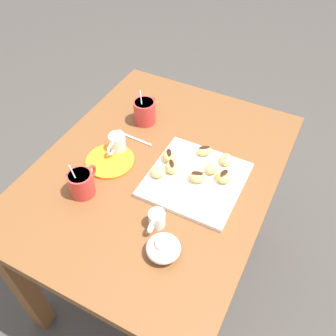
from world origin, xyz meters
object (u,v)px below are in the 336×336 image
at_px(ice_cream_bowl, 163,247).
at_px(beignet_5, 169,156).
at_px(chocolate_sauce_pitcher, 157,219).
at_px(beignet_7, 226,160).
at_px(pastry_plate_square, 195,180).
at_px(beignet_6, 211,169).
at_px(coffee_mug_red_left, 82,182).
at_px(beignet_1, 204,151).
at_px(beignet_4, 158,172).
at_px(beignet_2, 224,177).
at_px(cream_pitcher_white, 117,143).
at_px(saucer_orange_left, 110,161).
at_px(beignet_0, 172,167).
at_px(coffee_mug_red_right, 145,111).
at_px(beignet_3, 198,176).
at_px(dining_table, 157,192).

height_order(ice_cream_bowl, beignet_5, ice_cream_bowl).
bearing_deg(chocolate_sauce_pitcher, beignet_7, -16.27).
relative_size(pastry_plate_square, beignet_6, 6.18).
relative_size(pastry_plate_square, coffee_mug_red_left, 2.32).
distance_m(beignet_1, beignet_4, 0.19).
xyz_separation_m(beignet_2, beignet_5, (0.00, 0.21, -0.00)).
bearing_deg(beignet_5, cream_pitcher_white, 98.11).
height_order(ice_cream_bowl, beignet_1, ice_cream_bowl).
relative_size(coffee_mug_red_left, beignet_4, 2.64).
distance_m(saucer_orange_left, beignet_0, 0.23).
bearing_deg(saucer_orange_left, ice_cream_bowl, -125.07).
distance_m(coffee_mug_red_left, beignet_7, 0.50).
distance_m(coffee_mug_red_right, beignet_2, 0.43).
xyz_separation_m(coffee_mug_red_left, beignet_6, (0.26, -0.35, -0.01)).
bearing_deg(beignet_7, beignet_0, 128.37).
bearing_deg(beignet_2, beignet_7, 15.46).
distance_m(coffee_mug_red_right, beignet_3, 0.38).
relative_size(chocolate_sauce_pitcher, beignet_6, 1.83).
height_order(beignet_0, beignet_4, beignet_0).
distance_m(beignet_0, beignet_2, 0.18).
bearing_deg(beignet_5, beignet_3, -106.77).
distance_m(coffee_mug_red_right, cream_pitcher_white, 0.20).
relative_size(beignet_1, beignet_4, 1.07).
height_order(dining_table, ice_cream_bowl, ice_cream_bowl).
height_order(coffee_mug_red_right, ice_cream_bowl, coffee_mug_red_right).
height_order(coffee_mug_red_left, beignet_7, coffee_mug_red_left).
bearing_deg(beignet_4, dining_table, 34.83).
relative_size(coffee_mug_red_right, chocolate_sauce_pitcher, 1.57).
bearing_deg(beignet_5, beignet_6, -84.73).
relative_size(coffee_mug_red_left, beignet_3, 2.45).
distance_m(pastry_plate_square, beignet_0, 0.09).
bearing_deg(coffee_mug_red_left, beignet_3, -56.71).
distance_m(ice_cream_bowl, beignet_3, 0.29).
bearing_deg(beignet_3, beignet_5, 73.23).
height_order(beignet_1, beignet_6, beignet_6).
height_order(beignet_0, beignet_3, beignet_0).
bearing_deg(dining_table, chocolate_sauce_pitcher, -151.33).
bearing_deg(beignet_5, beignet_7, -66.54).
height_order(coffee_mug_red_left, beignet_3, coffee_mug_red_left).
height_order(chocolate_sauce_pitcher, beignet_7, chocolate_sauce_pitcher).
bearing_deg(beignet_6, ice_cream_bowl, 179.33).
bearing_deg(cream_pitcher_white, beignet_7, -74.23).
bearing_deg(beignet_7, saucer_orange_left, 114.53).
bearing_deg(ice_cream_bowl, beignet_4, 31.31).
xyz_separation_m(pastry_plate_square, chocolate_sauce_pitcher, (-0.22, 0.03, 0.02)).
bearing_deg(pastry_plate_square, beignet_1, 9.79).
relative_size(beignet_0, beignet_1, 0.99).
relative_size(beignet_0, beignet_2, 1.03).
bearing_deg(beignet_3, beignet_6, -27.79).
distance_m(cream_pitcher_white, ice_cream_bowl, 0.46).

